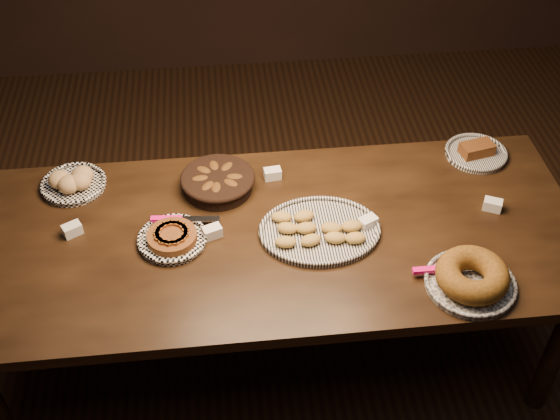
{
  "coord_description": "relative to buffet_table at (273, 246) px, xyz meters",
  "views": [
    {
      "loc": [
        -0.18,
        -1.9,
        2.63
      ],
      "look_at": [
        0.03,
        0.05,
        0.82
      ],
      "focal_mm": 45.0,
      "sensor_mm": 36.0,
      "label": 1
    }
  ],
  "objects": [
    {
      "name": "buffet_table",
      "position": [
        0.0,
        0.0,
        0.0
      ],
      "size": [
        2.4,
        1.0,
        0.75
      ],
      "color": "black",
      "rests_on": "ground"
    },
    {
      "name": "apple_tart_plate",
      "position": [
        -0.38,
        -0.01,
        0.09
      ],
      "size": [
        0.32,
        0.26,
        0.05
      ],
      "rotation": [
        0.0,
        0.0,
        -0.3
      ],
      "color": "white",
      "rests_on": "buffet_table"
    },
    {
      "name": "loaf_plate",
      "position": [
        0.92,
        0.38,
        0.09
      ],
      "size": [
        0.27,
        0.27,
        0.06
      ],
      "rotation": [
        0.0,
        0.0,
        0.22
      ],
      "color": "black",
      "rests_on": "buffet_table"
    },
    {
      "name": "bread_roll_plate",
      "position": [
        -0.78,
        0.35,
        0.11
      ],
      "size": [
        0.27,
        0.27,
        0.08
      ],
      "rotation": [
        0.0,
        0.0,
        0.31
      ],
      "color": "white",
      "rests_on": "buffet_table"
    },
    {
      "name": "bundt_cake_plate",
      "position": [
        0.67,
        -0.34,
        0.12
      ],
      "size": [
        0.36,
        0.33,
        0.1
      ],
      "rotation": [
        0.0,
        0.0,
        0.08
      ],
      "color": "black",
      "rests_on": "buffet_table"
    },
    {
      "name": "tent_cards",
      "position": [
        0.06,
        0.09,
        0.1
      ],
      "size": [
        1.72,
        0.39,
        0.04
      ],
      "color": "white",
      "rests_on": "buffet_table"
    },
    {
      "name": "madeleine_platter",
      "position": [
        0.17,
        -0.02,
        0.09
      ],
      "size": [
        0.46,
        0.38,
        0.05
      ],
      "rotation": [
        0.0,
        0.0,
        0.06
      ],
      "color": "black",
      "rests_on": "buffet_table"
    },
    {
      "name": "croissant_basket",
      "position": [
        -0.2,
        0.28,
        0.12
      ],
      "size": [
        0.36,
        0.36,
        0.08
      ],
      "rotation": [
        0.0,
        0.0,
        0.35
      ],
      "color": "black",
      "rests_on": "buffet_table"
    },
    {
      "name": "ground",
      "position": [
        0.0,
        0.0,
        -0.68
      ],
      "size": [
        5.0,
        5.0,
        0.0
      ],
      "primitive_type": "plane",
      "color": "black",
      "rests_on": "ground"
    }
  ]
}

